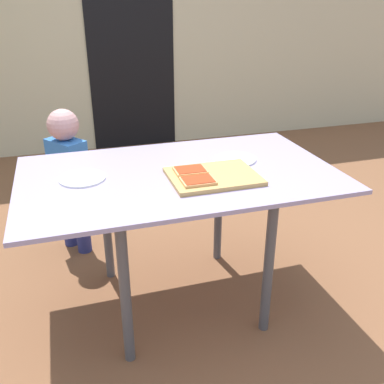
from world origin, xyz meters
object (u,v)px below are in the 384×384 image
object	(u,v)px
pizza_slice_near_left	(198,181)
plate_white_right	(235,159)
cutting_board	(213,176)
plate_white_left	(82,178)
dining_table	(179,188)
pizza_slice_far_left	(190,170)
child_left	(69,171)

from	to	relation	value
pizza_slice_near_left	plate_white_right	size ratio (longest dim) A/B	0.69
pizza_slice_near_left	cutting_board	bearing A→B (deg)	34.56
plate_white_left	plate_white_right	size ratio (longest dim) A/B	1.00
pizza_slice_near_left	plate_white_left	distance (m)	0.54
pizza_slice_near_left	plate_white_left	size ratio (longest dim) A/B	0.69
dining_table	pizza_slice_far_left	xyz separation A→B (m)	(0.04, -0.06, 0.11)
cutting_board	plate_white_left	world-z (taller)	cutting_board
plate_white_right	child_left	xyz separation A→B (m)	(-0.83, 0.66, -0.22)
plate_white_right	child_left	distance (m)	1.08
plate_white_right	dining_table	bearing A→B (deg)	-167.07
pizza_slice_far_left	child_left	xyz separation A→B (m)	(-0.55, 0.79, -0.24)
cutting_board	plate_white_right	xyz separation A→B (m)	(0.19, 0.20, -0.01)
pizza_slice_far_left	pizza_slice_near_left	distance (m)	0.13
cutting_board	plate_white_right	size ratio (longest dim) A/B	1.91
cutting_board	pizza_slice_far_left	distance (m)	0.11
plate_white_left	plate_white_right	distance (m)	0.78
pizza_slice_far_left	plate_white_left	size ratio (longest dim) A/B	0.70
dining_table	plate_white_left	bearing A→B (deg)	174.04
pizza_slice_far_left	plate_white_right	xyz separation A→B (m)	(0.29, 0.13, -0.02)
plate_white_right	child_left	size ratio (longest dim) A/B	0.23
cutting_board	dining_table	bearing A→B (deg)	137.46
cutting_board	pizza_slice_near_left	size ratio (longest dim) A/B	2.75
child_left	plate_white_left	bearing A→B (deg)	-85.38
plate_white_right	plate_white_left	bearing A→B (deg)	-178.01
plate_white_left	pizza_slice_far_left	bearing A→B (deg)	-12.11
cutting_board	pizza_slice_near_left	bearing A→B (deg)	-145.44
cutting_board	child_left	size ratio (longest dim) A/B	0.44
dining_table	cutting_board	world-z (taller)	cutting_board
cutting_board	pizza_slice_near_left	world-z (taller)	pizza_slice_near_left
pizza_slice_far_left	dining_table	bearing A→B (deg)	123.99
plate_white_right	cutting_board	bearing A→B (deg)	-134.44
pizza_slice_far_left	plate_white_right	distance (m)	0.32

